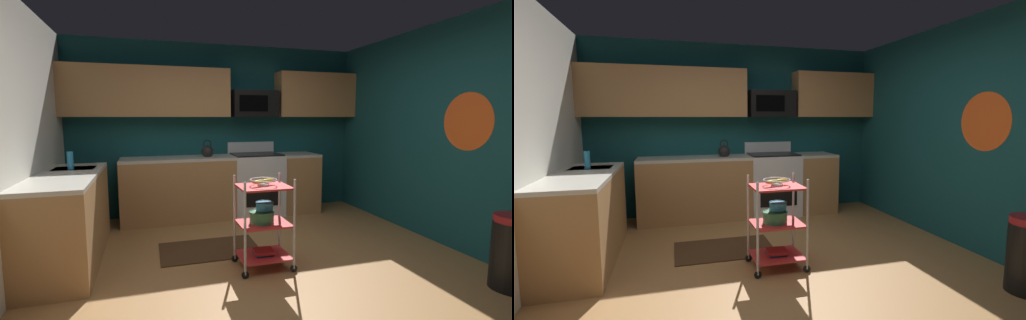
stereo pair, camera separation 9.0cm
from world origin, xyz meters
TOP-DOWN VIEW (x-y plane):
  - floor at (0.00, 0.00)m, footprint 4.40×4.80m
  - wall_back at (0.00, 2.43)m, footprint 4.52×0.06m
  - wall_right at (2.23, 0.00)m, footprint 0.06×4.80m
  - wall_flower_decal at (2.20, -0.10)m, footprint 0.00×0.63m
  - counter_run at (-0.73, 1.64)m, footprint 3.68×2.41m
  - oven_range at (0.50, 2.10)m, footprint 0.76×0.65m
  - upper_cabinets at (-0.11, 2.23)m, footprint 4.40×0.33m
  - microwave at (0.50, 2.21)m, footprint 0.70×0.39m
  - rolling_cart at (-0.02, 0.16)m, footprint 0.56×0.43m
  - fruit_bowl at (-0.02, 0.16)m, footprint 0.27×0.27m
  - mixing_bowl_large at (-0.04, 0.16)m, footprint 0.25×0.25m
  - mixing_bowl_small at (0.00, 0.20)m, footprint 0.18×0.18m
  - book_stack at (-0.02, 0.16)m, footprint 0.21×0.21m
  - kettle at (-0.25, 2.10)m, footprint 0.21×0.18m
  - dish_soap_bottle at (-1.92, 1.25)m, footprint 0.06×0.06m
  - floor_rug at (-0.46, 0.78)m, footprint 1.10×0.71m

SIDE VIEW (x-z plane):
  - floor at x=0.00m, z-range -0.04..0.00m
  - floor_rug at x=-0.46m, z-range 0.00..0.01m
  - book_stack at x=-0.02m, z-range 0.13..0.18m
  - rolling_cart at x=-0.02m, z-range 0.00..0.91m
  - counter_run at x=-0.73m, z-range 0.00..0.92m
  - oven_range at x=0.50m, z-range -0.07..1.03m
  - mixing_bowl_large at x=-0.04m, z-range 0.46..0.58m
  - mixing_bowl_small at x=0.00m, z-range 0.58..0.66m
  - fruit_bowl at x=-0.02m, z-range 0.84..0.91m
  - kettle at x=-0.25m, z-range 0.86..1.13m
  - dish_soap_bottle at x=-1.92m, z-range 0.92..1.12m
  - wall_back at x=0.00m, z-range 0.00..2.60m
  - wall_right at x=2.23m, z-range 0.00..2.60m
  - wall_flower_decal at x=2.20m, z-range 1.14..1.76m
  - microwave at x=0.50m, z-range 1.50..1.90m
  - upper_cabinets at x=-0.11m, z-range 1.50..2.20m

